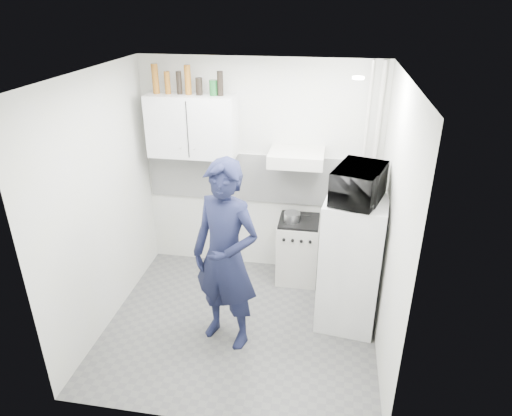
# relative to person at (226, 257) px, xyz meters

# --- Properties ---
(floor) EXTENTS (2.80, 2.80, 0.00)m
(floor) POSITION_rel_person_xyz_m (0.09, 0.20, -0.96)
(floor) COLOR #535350
(floor) RESTS_ON ground
(ceiling) EXTENTS (2.80, 2.80, 0.00)m
(ceiling) POSITION_rel_person_xyz_m (0.09, 0.20, 1.64)
(ceiling) COLOR white
(ceiling) RESTS_ON wall_back
(wall_back) EXTENTS (2.80, 0.00, 2.80)m
(wall_back) POSITION_rel_person_xyz_m (0.09, 1.45, 0.34)
(wall_back) COLOR silver
(wall_back) RESTS_ON floor
(wall_left) EXTENTS (0.00, 2.60, 2.60)m
(wall_left) POSITION_rel_person_xyz_m (-1.31, 0.20, 0.34)
(wall_left) COLOR silver
(wall_left) RESTS_ON floor
(wall_right) EXTENTS (0.00, 2.60, 2.60)m
(wall_right) POSITION_rel_person_xyz_m (1.49, 0.20, 0.34)
(wall_right) COLOR silver
(wall_right) RESTS_ON floor
(person) EXTENTS (0.81, 0.66, 1.92)m
(person) POSITION_rel_person_xyz_m (0.00, 0.00, 0.00)
(person) COLOR black
(person) RESTS_ON floor
(stove) EXTENTS (0.48, 0.48, 0.77)m
(stove) POSITION_rel_person_xyz_m (0.60, 1.20, -0.57)
(stove) COLOR beige
(stove) RESTS_ON floor
(fridge) EXTENTS (0.66, 0.66, 1.42)m
(fridge) POSITION_rel_person_xyz_m (1.19, 0.47, -0.25)
(fridge) COLOR silver
(fridge) RESTS_ON floor
(stove_top) EXTENTS (0.46, 0.46, 0.03)m
(stove_top) POSITION_rel_person_xyz_m (0.60, 1.20, -0.17)
(stove_top) COLOR black
(stove_top) RESTS_ON stove
(saucepan) EXTENTS (0.19, 0.19, 0.11)m
(saucepan) POSITION_rel_person_xyz_m (0.52, 1.16, -0.10)
(saucepan) COLOR silver
(saucepan) RESTS_ON stove_top
(microwave) EXTENTS (0.70, 0.57, 0.34)m
(microwave) POSITION_rel_person_xyz_m (1.19, 0.47, 0.63)
(microwave) COLOR black
(microwave) RESTS_ON fridge
(bottle_a) EXTENTS (0.07, 0.07, 0.32)m
(bottle_a) POSITION_rel_person_xyz_m (-1.05, 1.28, 1.40)
(bottle_a) COLOR brown
(bottle_a) RESTS_ON upper_cabinet
(bottle_b) EXTENTS (0.06, 0.06, 0.24)m
(bottle_b) POSITION_rel_person_xyz_m (-0.91, 1.28, 1.36)
(bottle_b) COLOR brown
(bottle_b) RESTS_ON upper_cabinet
(bottle_c) EXTENTS (0.06, 0.06, 0.25)m
(bottle_c) POSITION_rel_person_xyz_m (-0.78, 1.28, 1.37)
(bottle_c) COLOR black
(bottle_c) RESTS_ON upper_cabinet
(bottle_d) EXTENTS (0.07, 0.07, 0.32)m
(bottle_d) POSITION_rel_person_xyz_m (-0.68, 1.28, 1.40)
(bottle_d) COLOR brown
(bottle_d) RESTS_ON upper_cabinet
(canister_a) EXTENTS (0.07, 0.07, 0.18)m
(canister_a) POSITION_rel_person_xyz_m (-0.56, 1.28, 1.33)
(canister_a) COLOR black
(canister_a) RESTS_ON upper_cabinet
(canister_b) EXTENTS (0.09, 0.09, 0.17)m
(canister_b) POSITION_rel_person_xyz_m (-0.40, 1.28, 1.32)
(canister_b) COLOR #144C1E
(canister_b) RESTS_ON upper_cabinet
(bottle_e) EXTENTS (0.06, 0.06, 0.26)m
(bottle_e) POSITION_rel_person_xyz_m (-0.32, 1.28, 1.37)
(bottle_e) COLOR black
(bottle_e) RESTS_ON upper_cabinet
(upper_cabinet) EXTENTS (1.00, 0.35, 0.70)m
(upper_cabinet) POSITION_rel_person_xyz_m (-0.66, 1.28, 0.89)
(upper_cabinet) COLOR silver
(upper_cabinet) RESTS_ON wall_back
(range_hood) EXTENTS (0.60, 0.50, 0.14)m
(range_hood) POSITION_rel_person_xyz_m (0.54, 1.20, 0.61)
(range_hood) COLOR beige
(range_hood) RESTS_ON wall_back
(backsplash) EXTENTS (2.74, 0.03, 0.60)m
(backsplash) POSITION_rel_person_xyz_m (0.09, 1.44, 0.24)
(backsplash) COLOR white
(backsplash) RESTS_ON wall_back
(pipe_a) EXTENTS (0.05, 0.05, 2.60)m
(pipe_a) POSITION_rel_person_xyz_m (1.39, 1.37, 0.34)
(pipe_a) COLOR beige
(pipe_a) RESTS_ON floor
(pipe_b) EXTENTS (0.04, 0.04, 2.60)m
(pipe_b) POSITION_rel_person_xyz_m (1.27, 1.37, 0.34)
(pipe_b) COLOR beige
(pipe_b) RESTS_ON floor
(ceiling_spot_fixture) EXTENTS (0.10, 0.10, 0.02)m
(ceiling_spot_fixture) POSITION_rel_person_xyz_m (1.09, 0.40, 1.61)
(ceiling_spot_fixture) COLOR white
(ceiling_spot_fixture) RESTS_ON ceiling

